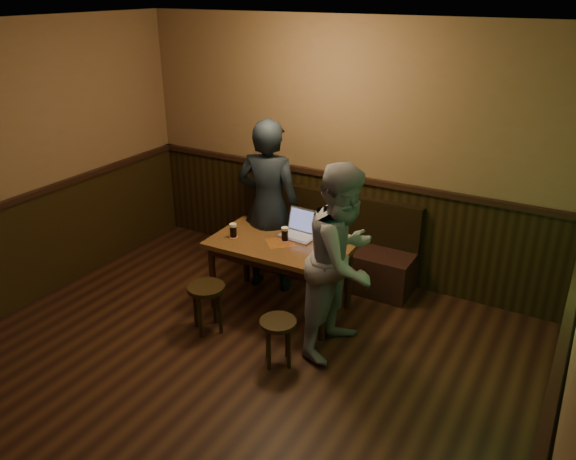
# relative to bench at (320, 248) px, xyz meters

# --- Properties ---
(room) EXTENTS (5.04, 6.04, 2.84)m
(room) POSITION_rel_bench_xyz_m (0.13, -2.53, 0.89)
(room) COLOR black
(room) RESTS_ON ground
(bench) EXTENTS (2.20, 0.50, 0.95)m
(bench) POSITION_rel_bench_xyz_m (0.00, 0.00, 0.00)
(bench) COLOR black
(bench) RESTS_ON ground
(pub_table) EXTENTS (1.40, 0.82, 0.74)m
(pub_table) POSITION_rel_bench_xyz_m (-0.00, -0.88, 0.33)
(pub_table) COLOR #512817
(pub_table) RESTS_ON ground
(stool_left) EXTENTS (0.40, 0.40, 0.48)m
(stool_left) POSITION_rel_bench_xyz_m (-0.40, -1.58, 0.07)
(stool_left) COLOR black
(stool_left) RESTS_ON ground
(stool_right) EXTENTS (0.37, 0.37, 0.44)m
(stool_right) POSITION_rel_bench_xyz_m (0.45, -1.69, 0.04)
(stool_right) COLOR black
(stool_right) RESTS_ON ground
(pint_left) EXTENTS (0.09, 0.09, 0.15)m
(pint_left) POSITION_rel_bench_xyz_m (-0.47, -1.01, 0.50)
(pint_left) COLOR #AE2D15
(pint_left) RESTS_ON pub_table
(pint_mid) EXTENTS (0.09, 0.09, 0.14)m
(pint_mid) POSITION_rel_bench_xyz_m (0.02, -0.82, 0.50)
(pint_mid) COLOR #AE2D15
(pint_mid) RESTS_ON pub_table
(pint_right) EXTENTS (0.12, 0.12, 0.18)m
(pint_right) POSITION_rel_bench_xyz_m (0.49, -0.90, 0.52)
(pint_right) COLOR #AE2D15
(pint_right) RESTS_ON pub_table
(laptop) EXTENTS (0.38, 0.32, 0.26)m
(laptop) POSITION_rel_bench_xyz_m (0.09, -0.63, 0.49)
(laptop) COLOR silver
(laptop) RESTS_ON pub_table
(menu) EXTENTS (0.26, 0.21, 0.00)m
(menu) POSITION_rel_bench_xyz_m (0.62, -0.99, 0.43)
(menu) COLOR silver
(menu) RESTS_ON pub_table
(person_suit) EXTENTS (0.75, 0.57, 1.87)m
(person_suit) POSITION_rel_bench_xyz_m (-0.34, -0.54, 0.62)
(person_suit) COLOR black
(person_suit) RESTS_ON ground
(person_grey) EXTENTS (0.73, 0.90, 1.75)m
(person_grey) POSITION_rel_bench_xyz_m (0.81, -1.18, 0.56)
(person_grey) COLOR gray
(person_grey) RESTS_ON ground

